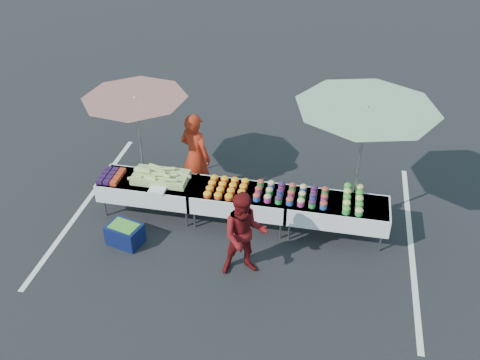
% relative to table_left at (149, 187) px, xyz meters
% --- Properties ---
extents(ground, '(80.00, 80.00, 0.00)m').
position_rel_table_left_xyz_m(ground, '(1.80, 0.00, -0.58)').
color(ground, black).
extents(stripe_left, '(0.10, 5.00, 0.00)m').
position_rel_table_left_xyz_m(stripe_left, '(-1.40, 0.00, -0.58)').
color(stripe_left, silver).
rests_on(stripe_left, ground).
extents(stripe_right, '(0.10, 5.00, 0.00)m').
position_rel_table_left_xyz_m(stripe_right, '(5.00, 0.00, -0.58)').
color(stripe_right, silver).
rests_on(stripe_right, ground).
extents(table_left, '(1.86, 0.81, 0.75)m').
position_rel_table_left_xyz_m(table_left, '(0.00, 0.00, 0.00)').
color(table_left, white).
rests_on(table_left, ground).
extents(table_center, '(1.86, 0.81, 0.75)m').
position_rel_table_left_xyz_m(table_center, '(1.80, 0.00, 0.00)').
color(table_center, white).
rests_on(table_center, ground).
extents(table_right, '(1.86, 0.81, 0.75)m').
position_rel_table_left_xyz_m(table_right, '(3.60, 0.00, 0.00)').
color(table_right, white).
rests_on(table_right, ground).
extents(berry_punnets, '(0.40, 0.54, 0.08)m').
position_rel_table_left_xyz_m(berry_punnets, '(-0.71, -0.06, 0.21)').
color(berry_punnets, black).
rests_on(berry_punnets, table_left).
extents(corn_pile, '(1.16, 0.57, 0.26)m').
position_rel_table_left_xyz_m(corn_pile, '(0.24, 0.04, 0.26)').
color(corn_pile, '#AACC68').
rests_on(corn_pile, table_left).
extents(plastic_bags, '(0.30, 0.25, 0.05)m').
position_rel_table_left_xyz_m(plastic_bags, '(0.30, -0.30, 0.19)').
color(plastic_bags, white).
rests_on(plastic_bags, table_left).
extents(carrot_bowls, '(0.75, 0.69, 0.11)m').
position_rel_table_left_xyz_m(carrot_bowls, '(1.55, -0.01, 0.22)').
color(carrot_bowls, red).
rests_on(carrot_bowls, table_center).
extents(potato_cups, '(1.34, 0.58, 0.16)m').
position_rel_table_left_xyz_m(potato_cups, '(2.75, 0.00, 0.25)').
color(potato_cups, '#244EAC').
rests_on(potato_cups, table_right).
extents(bean_baskets, '(0.36, 0.86, 0.15)m').
position_rel_table_left_xyz_m(bean_baskets, '(3.86, 0.08, 0.24)').
color(bean_baskets, green).
rests_on(bean_baskets, table_right).
extents(vendor, '(0.80, 0.68, 1.87)m').
position_rel_table_left_xyz_m(vendor, '(0.75, 0.73, 0.35)').
color(vendor, '#9F2512').
rests_on(vendor, ground).
extents(customer, '(0.93, 0.82, 1.60)m').
position_rel_table_left_xyz_m(customer, '(2.13, -1.26, 0.22)').
color(customer, '#610E10').
rests_on(customer, ground).
extents(umbrella_left, '(2.48, 2.48, 2.09)m').
position_rel_table_left_xyz_m(umbrella_left, '(-0.41, 0.80, 1.31)').
color(umbrella_left, black).
rests_on(umbrella_left, ground).
extents(umbrella_right, '(2.77, 2.77, 2.52)m').
position_rel_table_left_xyz_m(umbrella_right, '(3.88, 0.40, 1.70)').
color(umbrella_right, black).
rests_on(umbrella_right, ground).
extents(storage_bin, '(0.70, 0.58, 0.40)m').
position_rel_table_left_xyz_m(storage_bin, '(-0.14, -0.98, -0.38)').
color(storage_bin, '#0C1540').
rests_on(storage_bin, ground).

